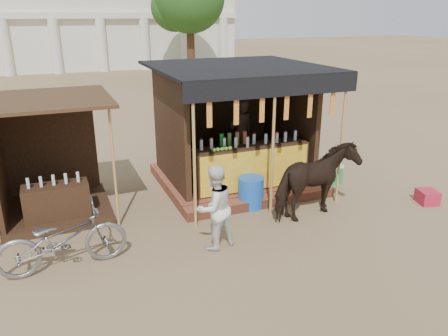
% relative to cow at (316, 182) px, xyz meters
% --- Properties ---
extents(ground, '(120.00, 120.00, 0.00)m').
position_rel_cow_xyz_m(ground, '(-1.74, -1.10, -0.74)').
color(ground, '#846B4C').
rests_on(ground, ground).
extents(main_stall, '(3.60, 3.61, 2.78)m').
position_rel_cow_xyz_m(main_stall, '(-0.72, 2.26, 0.29)').
color(main_stall, '#974C31').
rests_on(main_stall, ground).
extents(secondary_stall, '(2.40, 2.40, 2.38)m').
position_rel_cow_xyz_m(secondary_stall, '(-4.91, 2.14, 0.11)').
color(secondary_stall, '#362313').
rests_on(secondary_stall, ground).
extents(cow, '(1.90, 1.18, 1.49)m').
position_rel_cow_xyz_m(cow, '(0.00, 0.00, 0.00)').
color(cow, black).
rests_on(cow, ground).
extents(motorbike, '(2.02, 0.81, 1.04)m').
position_rel_cow_xyz_m(motorbike, '(-4.72, -0.11, -0.22)').
color(motorbike, gray).
rests_on(motorbike, ground).
extents(bystander, '(0.86, 0.75, 1.50)m').
position_rel_cow_xyz_m(bystander, '(-2.27, -0.37, 0.01)').
color(bystander, silver).
rests_on(bystander, ground).
extents(blue_barrel, '(0.61, 0.61, 0.65)m').
position_rel_cow_xyz_m(blue_barrel, '(-0.97, 0.90, -0.42)').
color(blue_barrel, blue).
rests_on(blue_barrel, ground).
extents(red_crate, '(0.48, 0.51, 0.29)m').
position_rel_cow_xyz_m(red_crate, '(2.61, -0.36, -0.60)').
color(red_crate, '#AA1C33').
rests_on(red_crate, ground).
extents(cooler, '(0.70, 0.53, 0.46)m').
position_rel_cow_xyz_m(cooler, '(1.34, 1.50, -0.51)').
color(cooler, '#1C7F45').
rests_on(cooler, ground).
extents(background_building, '(26.00, 7.45, 8.18)m').
position_rel_cow_xyz_m(background_building, '(-3.74, 28.85, 3.24)').
color(background_building, silver).
rests_on(background_building, ground).
extents(tree, '(4.50, 4.40, 7.00)m').
position_rel_cow_xyz_m(tree, '(4.07, 21.05, 3.89)').
color(tree, '#382314').
rests_on(tree, ground).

